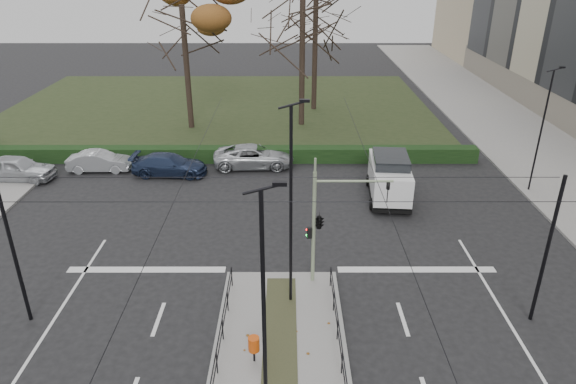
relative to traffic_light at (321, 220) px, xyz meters
name	(u,v)px	position (x,y,z in m)	size (l,w,h in m)	color
ground	(280,356)	(-1.62, -4.42, -3.03)	(140.00, 140.00, 0.00)	black
sidewalk_east	(528,143)	(16.38, 17.58, -2.96)	(8.00, 90.00, 0.14)	slate
park	(219,107)	(-7.62, 27.58, -2.98)	(38.00, 26.00, 0.10)	#222D16
hedge	(195,154)	(-7.62, 14.18, -2.53)	(38.00, 1.00, 1.00)	black
catenary	(280,247)	(-1.62, -2.80, 0.39)	(20.00, 34.00, 6.00)	black
traffic_light	(321,220)	(0.00, 0.00, 0.00)	(3.38, 1.91, 4.97)	gray
litter_bin	(254,344)	(-2.48, -4.79, -2.19)	(0.38, 0.38, 0.98)	black
streetlamp_median_near	(265,319)	(-1.94, -7.56, 1.12)	(0.66, 0.13, 7.89)	black
streetlamp_median_far	(291,207)	(-1.21, -1.38, 1.27)	(0.68, 0.14, 8.19)	black
streetlamp_sidewalk	(542,130)	(12.90, 9.28, 0.76)	(0.60, 0.12, 7.18)	black
parked_car_first	(17,168)	(-18.04, 11.03, -2.25)	(1.84, 4.57, 1.56)	#ACAFB4
parked_car_second	(99,161)	(-13.46, 12.50, -2.38)	(1.39, 3.98, 1.31)	#ACAFB4
parked_car_third	(169,165)	(-8.82, 11.85, -2.35)	(1.91, 4.70, 1.36)	#1E2A47
parked_car_fourth	(254,156)	(-3.57, 13.22, -2.31)	(2.40, 5.21, 1.45)	#ACAFB4
white_van	(389,176)	(4.42, 8.47, -1.69)	(2.58, 5.12, 2.60)	silver
rust_tree	(182,5)	(-9.10, 21.48, 6.37)	(8.87, 8.87, 12.25)	black
bare_tree_center	(316,5)	(1.01, 26.98, 5.90)	(7.12, 7.12, 12.66)	black
bare_tree_near	(303,9)	(-0.22, 22.30, 6.03)	(7.94, 7.94, 12.84)	black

